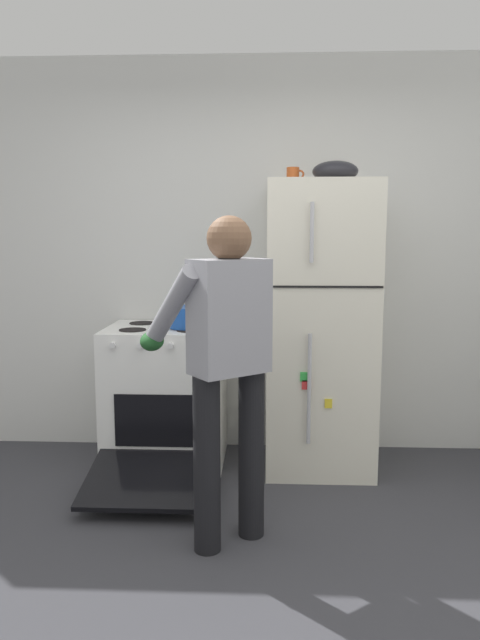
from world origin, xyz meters
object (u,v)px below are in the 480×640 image
(person_cook, at_px, (225,351))
(red_pot, at_px, (188,317))
(stove_range, at_px, (166,397))
(mixing_bowl, at_px, (335,171))
(refrigerator, at_px, (319,328))
(coffee_mug, at_px, (293,175))

(person_cook, relative_size, red_pot, 4.57)
(stove_range, relative_size, mixing_bowl, 4.30)
(person_cook, bearing_deg, mixing_bowl, 58.47)
(stove_range, bearing_deg, refrigerator, 1.01)
(refrigerator, relative_size, red_pot, 5.25)
(stove_range, xyz_separation_m, red_pot, (0.16, -0.03, 0.54))
(refrigerator, distance_m, coffee_mug, 0.98)
(person_cook, distance_m, coffee_mug, 1.45)
(red_pot, distance_m, mixing_bowl, 1.30)
(red_pot, bearing_deg, mixing_bowl, 3.11)
(coffee_mug, height_order, mixing_bowl, mixing_bowl)
(refrigerator, height_order, mixing_bowl, mixing_bowl)
(coffee_mug, bearing_deg, stove_range, -175.29)
(stove_range, distance_m, mixing_bowl, 1.81)
(person_cook, bearing_deg, coffee_mug, 71.16)
(red_pot, xyz_separation_m, mixing_bowl, (0.92, 0.05, 0.91))
(red_pot, height_order, coffee_mug, coffee_mug)
(mixing_bowl, bearing_deg, stove_range, -179.05)
(stove_range, distance_m, coffee_mug, 1.66)
(person_cook, relative_size, coffee_mug, 14.28)
(stove_range, height_order, coffee_mug, coffee_mug)
(refrigerator, bearing_deg, mixing_bowl, 0.21)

